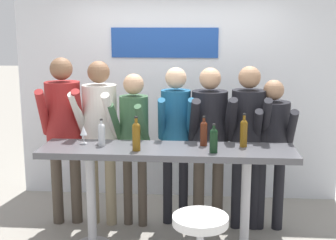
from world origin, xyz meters
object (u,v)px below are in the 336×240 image
Objects in this scene: wine_bottle_1 at (244,132)px; wine_bottle_4 at (102,133)px; person_left at (100,125)px; wine_bottle_3 at (136,135)px; person_center at (176,127)px; wine_glass_0 at (84,131)px; tasting_table at (167,165)px; person_far_left at (64,123)px; wine_bottle_0 at (214,139)px; person_far_right at (272,139)px; person_right at (248,130)px; person_center_right at (209,130)px; person_center_left at (134,132)px; wine_bottle_2 at (204,132)px.

wine_bottle_1 is 1.35m from wine_bottle_4.
person_left is 0.83m from wine_bottle_3.
person_center reaches higher than wine_glass_0.
tasting_table is 13.56× the size of wine_glass_0.
person_far_left is 6.88× the size of wine_bottle_0.
wine_bottle_4 is at bearing -162.18° from person_far_right.
person_left reaches higher than person_right.
wine_glass_0 is (-1.22, -0.49, 0.08)m from person_center_right.
person_center_left is 9.42× the size of wine_glass_0.
wine_glass_0 is (-0.86, -0.53, 0.07)m from person_center.
person_right is 5.45× the size of wine_bottle_1.
person_center_left is at bearing 141.19° from wine_bottle_0.
person_left is 1.81m from person_far_right.
person_right is 6.73× the size of wine_bottle_4.
wine_bottle_0 is (0.43, -0.13, 0.29)m from tasting_table.
wine_bottle_4 is (-1.42, -0.51, 0.06)m from person_right.
wine_bottle_2 is 1.10× the size of wine_bottle_4.
person_center reaches higher than person_far_right.
person_center_right is 6.51× the size of wine_bottle_0.
tasting_table is 0.99m from person_right.
person_center_left reaches higher than wine_bottle_1.
wine_bottle_2 is at bearing -134.70° from person_right.
tasting_table is at bearing 23.88° from wine_bottle_3.
person_center_left is 5.81× the size of wine_bottle_2.
person_center is 6.50× the size of wine_bottle_0.
person_right reaches higher than person_center.
person_center is at bearing 165.75° from person_center_right.
tasting_table is 7.47× the size of wine_bottle_1.
person_far_left is at bearing -178.19° from person_right.
person_right is 6.11× the size of wine_bottle_2.
wine_bottle_4 is (0.13, -0.51, 0.03)m from person_left.
person_center_left is at bearing -177.83° from person_right.
wine_glass_0 is at bearing -179.01° from wine_bottle_2.
wine_bottle_4 is at bearing -17.56° from wine_glass_0.
person_center_right reaches higher than wine_bottle_3.
person_far_left is 1.13× the size of person_far_right.
person_right reaches higher than person_center_left.
wine_glass_0 is at bearing -165.59° from person_far_right.
wine_bottle_2 reaches higher than wine_bottle_4.
person_far_left reaches higher than wine_glass_0.
wine_bottle_3 is (-0.61, -0.23, 0.02)m from wine_bottle_2.
person_far_left reaches higher than person_left.
wine_glass_0 is at bearing -123.50° from person_center_left.
wine_glass_0 is (-1.25, 0.22, 0.00)m from wine_bottle_0.
person_left is at bearing 158.59° from wine_bottle_2.
person_center_left is 0.45m from person_center.
person_center_left is (0.76, -0.00, -0.09)m from person_far_left.
wine_bottle_0 reaches higher than tasting_table.
person_left reaches higher than person_center_right.
wine_bottle_3 is 0.39m from wine_bottle_4.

